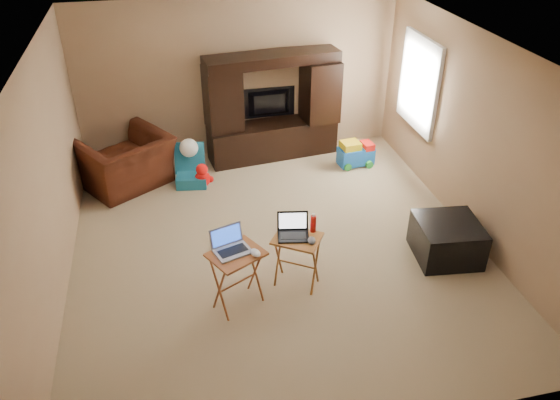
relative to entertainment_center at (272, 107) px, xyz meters
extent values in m
plane|color=tan|center=(-0.47, -2.46, -0.85)|extent=(5.50, 5.50, 0.00)
plane|color=silver|center=(-0.47, -2.46, 1.65)|extent=(5.50, 5.50, 0.00)
plane|color=tan|center=(-0.47, 0.29, 0.40)|extent=(5.00, 0.00, 5.00)
plane|color=tan|center=(-0.47, -5.21, 0.40)|extent=(5.00, 0.00, 5.00)
plane|color=tan|center=(-2.97, -2.46, 0.40)|extent=(0.00, 5.50, 5.50)
plane|color=tan|center=(2.03, -2.46, 0.40)|extent=(0.00, 5.50, 5.50)
plane|color=white|center=(2.01, -0.91, 0.55)|extent=(0.00, 1.20, 1.20)
cube|color=white|center=(1.99, -0.91, 0.55)|extent=(0.06, 1.14, 1.34)
cube|color=black|center=(0.00, 0.00, 0.00)|extent=(2.12, 0.76, 1.70)
imported|color=black|center=(0.00, 0.20, -0.03)|extent=(0.87, 0.14, 0.50)
imported|color=#43170E|center=(-2.31, -0.50, -0.46)|extent=(1.57, 1.53, 0.78)
cube|color=black|center=(1.50, -3.11, -0.61)|extent=(0.81, 0.81, 0.47)
cube|color=#A35627|center=(-1.11, -3.42, -0.50)|extent=(0.67, 0.63, 0.70)
cube|color=#AB6329|center=(-0.41, -3.22, -0.52)|extent=(0.64, 0.61, 0.65)
cube|color=#A3A3A8|center=(-1.14, -3.39, -0.03)|extent=(0.44, 0.40, 0.24)
cube|color=black|center=(-0.45, -3.20, -0.08)|extent=(0.38, 0.34, 0.24)
ellipsoid|color=white|center=(-0.92, -3.49, -0.12)|extent=(0.13, 0.16, 0.06)
ellipsoid|color=#434348|center=(-0.28, -3.34, -0.17)|extent=(0.11, 0.15, 0.05)
cylinder|color=red|center=(-0.21, -3.14, -0.10)|extent=(0.06, 0.06, 0.20)
camera|label=1|loc=(-1.64, -7.89, 3.30)|focal=35.00mm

